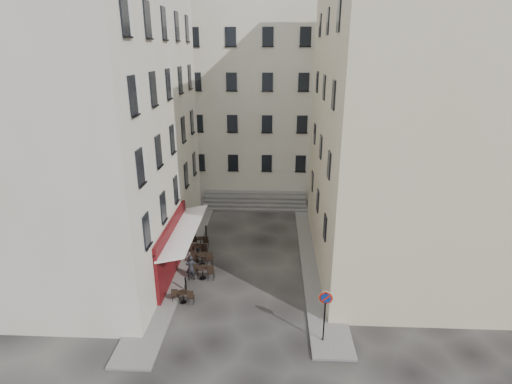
# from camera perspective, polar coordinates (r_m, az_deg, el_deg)

# --- Properties ---
(ground) EXTENTS (90.00, 90.00, 0.00)m
(ground) POSITION_cam_1_polar(r_m,az_deg,el_deg) (24.20, -1.70, -12.99)
(ground) COLOR black
(ground) RESTS_ON ground
(sidewalk_left) EXTENTS (2.00, 22.00, 0.12)m
(sidewalk_left) POSITION_cam_1_polar(r_m,az_deg,el_deg) (28.24, -10.32, -8.06)
(sidewalk_left) COLOR slate
(sidewalk_left) RESTS_ON ground
(sidewalk_right) EXTENTS (2.00, 18.00, 0.12)m
(sidewalk_right) POSITION_cam_1_polar(r_m,az_deg,el_deg) (26.84, 8.56, -9.53)
(sidewalk_right) COLOR slate
(sidewalk_right) RESTS_ON ground
(building_left) EXTENTS (12.20, 16.20, 20.60)m
(building_left) POSITION_cam_1_polar(r_m,az_deg,el_deg) (26.41, -25.31, 11.89)
(building_left) COLOR beige
(building_left) RESTS_ON ground
(building_right) EXTENTS (12.20, 14.20, 18.60)m
(building_right) POSITION_cam_1_polar(r_m,az_deg,el_deg) (25.66, 23.18, 9.73)
(building_right) COLOR beige
(building_right) RESTS_ON ground
(building_back) EXTENTS (18.20, 10.20, 18.60)m
(building_back) POSITION_cam_1_polar(r_m,az_deg,el_deg) (39.55, -1.21, 14.29)
(building_back) COLOR beige
(building_back) RESTS_ON ground
(cafe_storefront) EXTENTS (1.74, 7.30, 3.50)m
(cafe_storefront) POSITION_cam_1_polar(r_m,az_deg,el_deg) (24.79, -11.65, -7.58)
(cafe_storefront) COLOR #460A11
(cafe_storefront) RESTS_ON ground
(stone_steps) EXTENTS (9.00, 3.15, 0.80)m
(stone_steps) POSITION_cam_1_polar(r_m,az_deg,el_deg) (35.26, -0.18, -1.32)
(stone_steps) COLOR slate
(stone_steps) RESTS_ON ground
(bollard_near) EXTENTS (0.12, 0.12, 0.98)m
(bollard_near) POSITION_cam_1_polar(r_m,az_deg,el_deg) (23.53, -10.02, -12.85)
(bollard_near) COLOR black
(bollard_near) RESTS_ON ground
(bollard_mid) EXTENTS (0.12, 0.12, 0.98)m
(bollard_mid) POSITION_cam_1_polar(r_m,az_deg,el_deg) (26.48, -8.41, -8.80)
(bollard_mid) COLOR black
(bollard_mid) RESTS_ON ground
(bollard_far) EXTENTS (0.12, 0.12, 0.98)m
(bollard_far) POSITION_cam_1_polar(r_m,az_deg,el_deg) (29.54, -7.16, -5.57)
(bollard_far) COLOR black
(bollard_far) RESTS_ON ground
(no_parking_sign) EXTENTS (0.63, 0.15, 2.77)m
(no_parking_sign) POSITION_cam_1_polar(r_m,az_deg,el_deg) (19.24, 9.85, -15.90)
(no_parking_sign) COLOR black
(no_parking_sign) RESTS_ON ground
(bistro_table_a) EXTENTS (1.23, 0.58, 0.86)m
(bistro_table_a) POSITION_cam_1_polar(r_m,az_deg,el_deg) (22.75, -10.35, -14.38)
(bistro_table_a) COLOR black
(bistro_table_a) RESTS_ON ground
(bistro_table_b) EXTENTS (1.42, 0.67, 1.00)m
(bistro_table_b) POSITION_cam_1_polar(r_m,az_deg,el_deg) (24.61, -7.61, -11.17)
(bistro_table_b) COLOR black
(bistro_table_b) RESTS_ON ground
(bistro_table_c) EXTENTS (1.41, 0.66, 0.99)m
(bistro_table_c) POSITION_cam_1_polar(r_m,az_deg,el_deg) (26.03, -7.70, -9.34)
(bistro_table_c) COLOR black
(bistro_table_c) RESTS_ON ground
(bistro_table_d) EXTENTS (1.29, 0.61, 0.91)m
(bistro_table_d) POSITION_cam_1_polar(r_m,az_deg,el_deg) (27.23, -8.29, -8.08)
(bistro_table_d) COLOR black
(bistro_table_d) RESTS_ON ground
(bistro_table_e) EXTENTS (1.19, 0.56, 0.83)m
(bistro_table_e) POSITION_cam_1_polar(r_m,az_deg,el_deg) (28.36, -7.95, -6.96)
(bistro_table_e) COLOR black
(bistro_table_e) RESTS_ON ground
(pedestrian) EXTENTS (0.68, 0.54, 1.65)m
(pedestrian) POSITION_cam_1_polar(r_m,az_deg,el_deg) (24.46, -9.29, -10.63)
(pedestrian) COLOR black
(pedestrian) RESTS_ON ground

